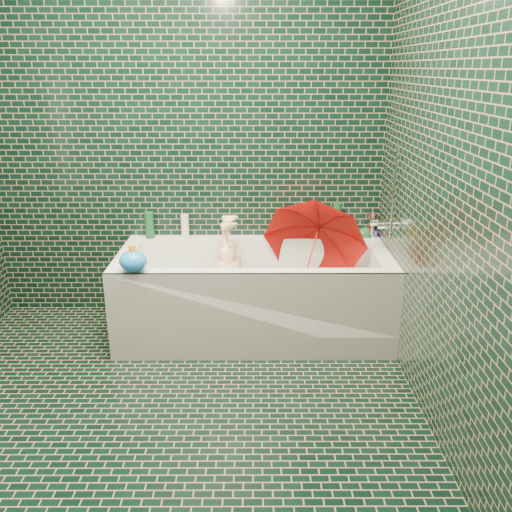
{
  "coord_description": "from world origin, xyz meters",
  "views": [
    {
      "loc": [
        0.46,
        -2.18,
        1.65
      ],
      "look_at": [
        0.46,
        0.82,
        0.6
      ],
      "focal_mm": 38.0,
      "sensor_mm": 36.0,
      "label": 1
    }
  ],
  "objects_px": {
    "rubber_duck": "(343,230)",
    "bath_toy": "(133,261)",
    "bathtub": "(254,303)",
    "child": "(232,287)",
    "umbrella": "(312,252)"
  },
  "relations": [
    {
      "from": "rubber_duck",
      "to": "bath_toy",
      "type": "relative_size",
      "value": 0.7
    },
    {
      "from": "bathtub",
      "to": "bath_toy",
      "type": "distance_m",
      "value": 0.86
    },
    {
      "from": "rubber_duck",
      "to": "bath_toy",
      "type": "distance_m",
      "value": 1.46
    },
    {
      "from": "bathtub",
      "to": "bath_toy",
      "type": "height_order",
      "value": "bath_toy"
    },
    {
      "from": "child",
      "to": "bathtub",
      "type": "bearing_deg",
      "value": 82.72
    },
    {
      "from": "umbrella",
      "to": "bath_toy",
      "type": "height_order",
      "value": "umbrella"
    },
    {
      "from": "bath_toy",
      "to": "umbrella",
      "type": "bearing_deg",
      "value": 34.26
    },
    {
      "from": "bathtub",
      "to": "bath_toy",
      "type": "xyz_separation_m",
      "value": [
        -0.68,
        -0.33,
        0.41
      ]
    },
    {
      "from": "bath_toy",
      "to": "child",
      "type": "bearing_deg",
      "value": 47.82
    },
    {
      "from": "umbrella",
      "to": "child",
      "type": "bearing_deg",
      "value": -152.44
    },
    {
      "from": "child",
      "to": "umbrella",
      "type": "distance_m",
      "value": 0.56
    },
    {
      "from": "umbrella",
      "to": "bath_toy",
      "type": "bearing_deg",
      "value": -135.2
    },
    {
      "from": "bathtub",
      "to": "rubber_duck",
      "type": "xyz_separation_m",
      "value": [
        0.61,
        0.36,
        0.38
      ]
    },
    {
      "from": "umbrella",
      "to": "bath_toy",
      "type": "xyz_separation_m",
      "value": [
        -1.04,
        -0.38,
        0.08
      ]
    },
    {
      "from": "bathtub",
      "to": "umbrella",
      "type": "height_order",
      "value": "umbrella"
    }
  ]
}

